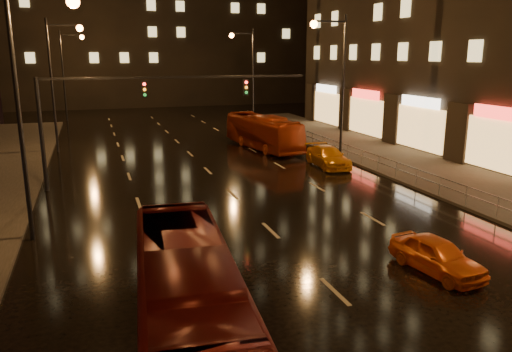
{
  "coord_description": "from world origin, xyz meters",
  "views": [
    {
      "loc": [
        -6.97,
        -9.05,
        7.33
      ],
      "look_at": [
        -0.71,
        9.84,
        2.5
      ],
      "focal_mm": 35.0,
      "sensor_mm": 36.0,
      "label": 1
    }
  ],
  "objects_px": {
    "taxi_far": "(328,157)",
    "bus_curb": "(263,132)",
    "bus_red": "(188,305)",
    "taxi_near": "(437,255)"
  },
  "relations": [
    {
      "from": "bus_red",
      "to": "taxi_near",
      "type": "height_order",
      "value": "bus_red"
    },
    {
      "from": "bus_red",
      "to": "taxi_near",
      "type": "xyz_separation_m",
      "value": [
        9.05,
        2.23,
        -0.78
      ]
    },
    {
      "from": "bus_curb",
      "to": "bus_red",
      "type": "bearing_deg",
      "value": -120.55
    },
    {
      "from": "taxi_far",
      "to": "bus_curb",
      "type": "bearing_deg",
      "value": 107.4
    },
    {
      "from": "bus_red",
      "to": "taxi_far",
      "type": "distance_m",
      "value": 22.82
    },
    {
      "from": "taxi_near",
      "to": "taxi_far",
      "type": "distance_m",
      "value": 16.96
    },
    {
      "from": "taxi_near",
      "to": "bus_curb",
      "type": "bearing_deg",
      "value": 77.43
    },
    {
      "from": "bus_red",
      "to": "bus_curb",
      "type": "height_order",
      "value": "bus_red"
    },
    {
      "from": "bus_red",
      "to": "bus_curb",
      "type": "relative_size",
      "value": 1.04
    },
    {
      "from": "taxi_near",
      "to": "taxi_far",
      "type": "relative_size",
      "value": 0.79
    }
  ]
}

